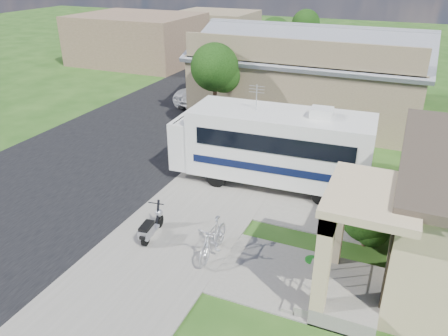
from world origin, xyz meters
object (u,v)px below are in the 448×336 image
at_px(motorhome, 272,144).
at_px(garden_hose, 311,262).
at_px(bicycle, 213,240).
at_px(pickup_truck, 212,91).
at_px(van, 241,67).
at_px(shrub, 371,213).
at_px(scooter, 151,227).

relative_size(motorhome, garden_hose, 19.71).
relative_size(bicycle, garden_hose, 4.88).
relative_size(pickup_truck, van, 0.92).
height_order(motorhome, van, motorhome).
xyz_separation_m(shrub, garden_hose, (-1.36, -1.69, -1.10)).
distance_m(van, garden_hose, 22.61).
height_order(scooter, bicycle, bicycle).
relative_size(motorhome, pickup_truck, 1.42).
bearing_deg(bicycle, scooter, 178.40).
bearing_deg(motorhome, pickup_truck, 123.57).
bearing_deg(garden_hose, van, 116.61).
bearing_deg(van, bicycle, -81.15).
height_order(motorhome, shrub, motorhome).
bearing_deg(shrub, scooter, -159.41).
relative_size(motorhome, shrub, 3.36).
bearing_deg(bicycle, motorhome, 88.42).
distance_m(scooter, garden_hose, 5.15).
xyz_separation_m(motorhome, van, (-7.37, 15.63, -0.83)).
height_order(shrub, van, shrub).
bearing_deg(van, garden_hose, -73.63).
bearing_deg(van, scooter, -86.70).
distance_m(scooter, bicycle, 2.22).
relative_size(scooter, van, 0.26).
relative_size(scooter, pickup_truck, 0.28).
xyz_separation_m(motorhome, pickup_truck, (-6.75, 9.06, -0.93)).
distance_m(motorhome, scooter, 5.92).
relative_size(van, garden_hose, 15.03).
bearing_deg(scooter, bicycle, -8.54).
xyz_separation_m(motorhome, shrub, (4.11, -2.88, -0.50)).
distance_m(pickup_truck, van, 6.60).
distance_m(shrub, pickup_truck, 16.15).
relative_size(bicycle, pickup_truck, 0.35).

